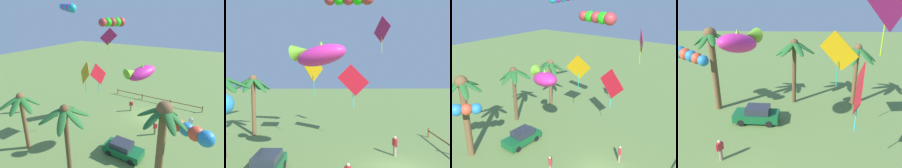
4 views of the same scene
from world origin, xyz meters
TOP-DOWN VIEW (x-y plane):
  - palm_tree_0 at (2.43, 12.80)m, footprint 3.95×4.04m
  - palm_tree_1 at (-4.94, 11.05)m, footprint 3.66×3.57m
  - palm_tree_2 at (8.43, 12.58)m, footprint 3.80×3.88m
  - parked_car_0 at (-0.70, 8.57)m, footprint 3.95×1.84m
  - spectator_2 at (-2.31, 3.49)m, footprint 0.43×0.43m
  - kite_fish_0 at (-0.83, 5.26)m, footprint 2.98×4.04m
  - kite_diamond_1 at (5.53, 6.10)m, footprint 2.41×1.55m
  - kite_tube_3 at (-6.53, 9.96)m, footprint 3.66×2.57m
  - kite_diamond_4 at (6.14, -0.11)m, footprint 2.14×1.13m
  - kite_diamond_5 at (6.18, 2.50)m, footprint 0.57×2.94m

SIDE VIEW (x-z plane):
  - parked_car_0 at x=-0.70m, z-range 0.00..1.51m
  - spectator_2 at x=-2.31m, z-range 0.02..1.61m
  - palm_tree_2 at x=8.43m, z-range 1.64..7.89m
  - palm_tree_0 at x=2.43m, z-range 1.79..8.39m
  - palm_tree_1 at x=-4.94m, z-range 1.65..9.53m
  - kite_tube_3 at x=-6.53m, z-range 4.93..6.27m
  - kite_diamond_5 at x=6.18m, z-range 3.71..7.84m
  - kite_diamond_1 at x=5.53m, z-range 5.03..8.94m
  - kite_fish_0 at x=-0.83m, z-range 6.87..8.69m
  - kite_diamond_4 at x=6.14m, z-range 8.74..12.07m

